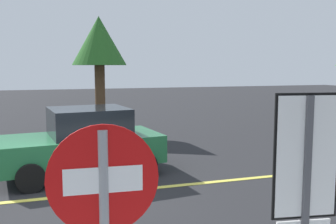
# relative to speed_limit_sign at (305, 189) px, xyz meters

# --- Properties ---
(ground_plane) EXTENTS (80.00, 80.00, 0.00)m
(ground_plane) POSITION_rel_speed_limit_sign_xyz_m (-1.57, 5.64, -1.76)
(ground_plane) COLOR #262628
(lane_marking_centre) EXTENTS (28.00, 0.16, 0.01)m
(lane_marking_centre) POSITION_rel_speed_limit_sign_xyz_m (1.43, 5.64, -1.76)
(lane_marking_centre) COLOR #E0D14C
(speed_limit_sign) EXTENTS (0.54, 0.10, 2.52)m
(speed_limit_sign) POSITION_rel_speed_limit_sign_xyz_m (0.00, 0.00, 0.00)
(speed_limit_sign) COLOR #4C4C51
(speed_limit_sign) RESTS_ON ground_plane
(car_green_behind_van) EXTENTS (4.08, 2.47, 1.69)m
(car_green_behind_van) POSITION_rel_speed_limit_sign_xyz_m (-1.02, 7.27, -0.92)
(car_green_behind_van) COLOR #236B3D
(car_green_behind_van) RESTS_ON ground_plane
(tree_left_verge) EXTENTS (2.10, 2.10, 4.64)m
(tree_left_verge) POSITION_rel_speed_limit_sign_xyz_m (0.15, 12.68, 1.83)
(tree_left_verge) COLOR #513823
(tree_left_verge) RESTS_ON ground_plane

